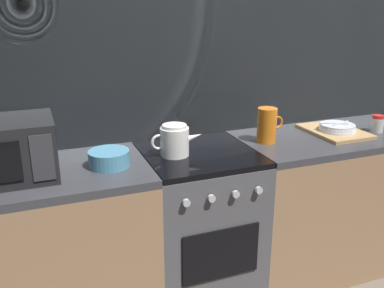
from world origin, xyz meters
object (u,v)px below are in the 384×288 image
at_px(mixing_bowl, 109,158).
at_px(dish_pile, 336,130).
at_px(spice_jar, 377,124).
at_px(microwave, 2,150).
at_px(kettle, 175,141).
at_px(pitcher, 267,125).
at_px(stove_unit, 199,226).

height_order(mixing_bowl, dish_pile, mixing_bowl).
height_order(dish_pile, spice_jar, spice_jar).
bearing_deg(mixing_bowl, microwave, 177.25).
distance_m(microwave, mixing_bowl, 0.48).
xyz_separation_m(kettle, spice_jar, (1.31, -0.05, -0.03)).
xyz_separation_m(kettle, dish_pile, (1.05, 0.02, -0.06)).
distance_m(microwave, spice_jar, 2.13).
height_order(microwave, pitcher, microwave).
bearing_deg(pitcher, stove_unit, -177.11).
relative_size(kettle, spice_jar, 2.71).
bearing_deg(dish_pile, pitcher, 179.34).
relative_size(mixing_bowl, spice_jar, 1.90).
relative_size(stove_unit, spice_jar, 8.57).
distance_m(stove_unit, dish_pile, 1.03).
distance_m(mixing_bowl, pitcher, 0.92).
height_order(microwave, kettle, microwave).
xyz_separation_m(stove_unit, kettle, (-0.14, -0.00, 0.53)).
relative_size(microwave, pitcher, 2.30).
bearing_deg(kettle, dish_pile, 0.89).
xyz_separation_m(microwave, mixing_bowl, (0.47, -0.02, -0.10)).
bearing_deg(dish_pile, spice_jar, -13.27).
relative_size(stove_unit, pitcher, 4.50).
bearing_deg(microwave, stove_unit, 0.56).
xyz_separation_m(mixing_bowl, spice_jar, (1.66, -0.01, 0.01)).
height_order(stove_unit, dish_pile, dish_pile).
height_order(kettle, pitcher, pitcher).
relative_size(stove_unit, dish_pile, 2.25).
distance_m(mixing_bowl, spice_jar, 1.66).
bearing_deg(pitcher, microwave, -178.72).
height_order(pitcher, spice_jar, pitcher).
bearing_deg(spice_jar, mixing_bowl, 179.49).
bearing_deg(stove_unit, dish_pile, 1.00).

